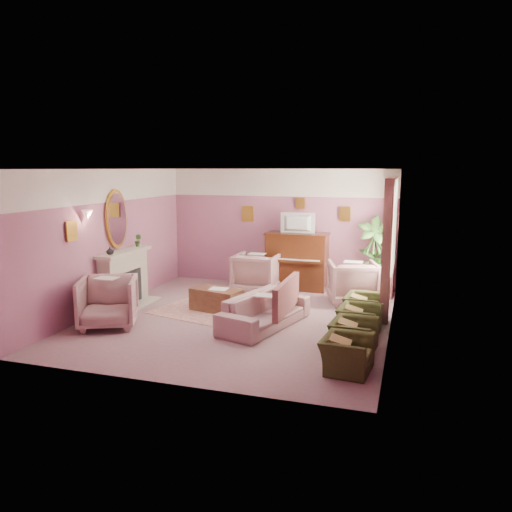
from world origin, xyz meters
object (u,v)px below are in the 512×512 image
(television, at_px, (297,222))
(floral_armchair_left, at_px, (257,271))
(coffee_table, at_px, (216,300))
(olive_chair_b, at_px, (353,330))
(sofa, at_px, (265,305))
(floral_armchair_right, at_px, (353,280))
(piano, at_px, (297,262))
(olive_chair_c, at_px, (359,316))
(floral_armchair_front, at_px, (108,300))
(olive_chair_a, at_px, (347,348))
(side_table, at_px, (378,280))
(olive_chair_d, at_px, (364,303))

(television, height_order, floral_armchair_left, television)
(coffee_table, bearing_deg, olive_chair_b, -26.37)
(coffee_table, distance_m, sofa, 1.39)
(floral_armchair_right, bearing_deg, sofa, -123.00)
(piano, bearing_deg, coffee_table, -115.84)
(coffee_table, height_order, olive_chair_c, olive_chair_c)
(floral_armchair_front, relative_size, olive_chair_a, 1.31)
(piano, height_order, television, television)
(sofa, distance_m, olive_chair_b, 1.82)
(coffee_table, relative_size, olive_chair_b, 1.31)
(coffee_table, bearing_deg, sofa, -29.29)
(piano, relative_size, coffee_table, 1.40)
(coffee_table, relative_size, olive_chair_c, 1.31)
(floral_armchair_front, relative_size, side_table, 1.43)
(olive_chair_c, bearing_deg, side_table, 87.43)
(olive_chair_a, bearing_deg, television, 111.28)
(television, xyz_separation_m, olive_chair_b, (1.75, -3.67, -1.27))
(floral_armchair_front, xyz_separation_m, olive_chair_d, (4.33, 1.74, -0.17))
(piano, distance_m, side_table, 1.90)
(floral_armchair_right, distance_m, olive_chair_c, 1.99)
(sofa, xyz_separation_m, side_table, (1.79, 2.91, -0.06))
(olive_chair_a, distance_m, olive_chair_b, 0.82)
(coffee_table, bearing_deg, side_table, 36.79)
(floral_armchair_front, distance_m, olive_chair_a, 4.40)
(floral_armchair_front, xyz_separation_m, olive_chair_c, (4.33, 0.92, -0.17))
(television, xyz_separation_m, olive_chair_d, (1.75, -2.03, -1.27))
(floral_armchair_left, bearing_deg, floral_armchair_right, -8.97)
(television, bearing_deg, floral_armchair_front, -124.45)
(sofa, relative_size, olive_chair_d, 2.66)
(coffee_table, xyz_separation_m, floral_armchair_left, (0.31, 1.71, 0.28))
(olive_chair_a, bearing_deg, olive_chair_d, 90.00)
(olive_chair_c, bearing_deg, coffee_table, 168.18)
(coffee_table, height_order, sofa, sofa)
(side_table, bearing_deg, piano, 178.05)
(piano, distance_m, olive_chair_b, 4.12)
(floral_armchair_right, bearing_deg, floral_armchair_front, -144.24)
(olive_chair_b, bearing_deg, piano, 115.18)
(piano, distance_m, sofa, 2.99)
(olive_chair_b, bearing_deg, floral_armchair_front, -178.71)
(television, bearing_deg, olive_chair_c, -58.46)
(olive_chair_a, bearing_deg, floral_armchair_right, 95.37)
(olive_chair_b, relative_size, olive_chair_d, 1.00)
(piano, distance_m, olive_chair_a, 4.87)
(floral_armchair_right, bearing_deg, olive_chair_a, -84.63)
(olive_chair_a, height_order, olive_chair_c, same)
(television, height_order, olive_chair_a, television)
(side_table, bearing_deg, olive_chair_b, -91.99)
(coffee_table, xyz_separation_m, olive_chair_d, (2.86, 0.22, 0.10))
(floral_armchair_front, relative_size, olive_chair_b, 1.31)
(coffee_table, relative_size, floral_armchair_left, 1.00)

